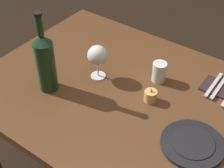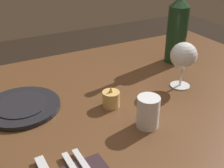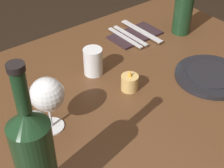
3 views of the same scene
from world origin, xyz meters
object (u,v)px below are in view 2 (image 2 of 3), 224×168
(wine_glass_left, at_px, (184,57))
(water_tumbler, at_px, (148,113))
(wine_bottle, at_px, (177,29))
(votive_candle, at_px, (111,99))
(dinner_plate, at_px, (22,106))

(wine_glass_left, relative_size, water_tumbler, 1.76)
(wine_glass_left, height_order, wine_bottle, wine_bottle)
(water_tumbler, height_order, votive_candle, water_tumbler)
(wine_glass_left, xyz_separation_m, dinner_plate, (0.50, -0.11, -0.10))
(wine_bottle, height_order, water_tumbler, wine_bottle)
(votive_candle, relative_size, dinner_plate, 0.30)
(water_tumbler, bearing_deg, wine_bottle, -137.93)
(water_tumbler, distance_m, votive_candle, 0.14)
(wine_glass_left, relative_size, votive_candle, 2.31)
(wine_bottle, height_order, dinner_plate, wine_bottle)
(wine_glass_left, xyz_separation_m, wine_bottle, (-0.12, -0.18, 0.03))
(water_tumbler, height_order, dinner_plate, water_tumbler)
(wine_bottle, relative_size, votive_candle, 5.23)
(votive_candle, bearing_deg, wine_glass_left, 179.94)
(dinner_plate, bearing_deg, water_tumbler, 138.72)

